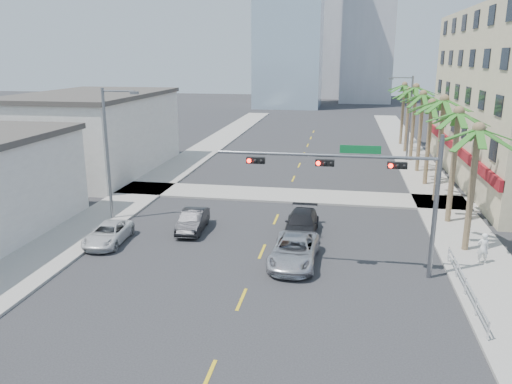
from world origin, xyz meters
TOP-DOWN VIEW (x-y plane):
  - ground at (0.00, 0.00)m, footprint 260.00×260.00m
  - sidewalk_right at (12.00, 20.00)m, footprint 4.00×120.00m
  - sidewalk_left at (-12.00, 20.00)m, footprint 4.00×120.00m
  - sidewalk_cross at (0.00, 22.00)m, footprint 80.00×4.00m
  - building_left_far at (-19.50, 28.00)m, footprint 11.00×18.00m
  - tower_far_center at (-3.00, 125.00)m, footprint 16.00×16.00m
  - traffic_signal_mast at (5.78, 7.95)m, footprint 11.12×0.54m
  - palm_tree_0 at (11.60, 12.00)m, footprint 4.80×4.80m
  - palm_tree_1 at (11.60, 17.20)m, footprint 4.80×4.80m
  - palm_tree_2 at (11.60, 22.40)m, footprint 4.80×4.80m
  - palm_tree_3 at (11.60, 27.60)m, footprint 4.80×4.80m
  - palm_tree_4 at (11.60, 32.80)m, footprint 4.80×4.80m
  - palm_tree_5 at (11.60, 38.00)m, footprint 4.80×4.80m
  - palm_tree_6 at (11.60, 43.20)m, footprint 4.80×4.80m
  - palm_tree_7 at (11.60, 48.40)m, footprint 4.80×4.80m
  - streetlight_left at (-11.00, 14.00)m, footprint 2.55×0.25m
  - streetlight_right at (11.00, 38.00)m, footprint 2.55×0.25m
  - guardrail at (10.30, 6.00)m, footprint 0.08×8.08m
  - car_parked_far at (-9.40, 9.72)m, footprint 2.25×4.43m
  - car_lane_left at (-5.00, 12.74)m, footprint 1.71×4.23m
  - car_lane_center at (1.99, 8.61)m, footprint 2.61×5.36m
  - car_lane_right at (2.00, 13.29)m, footprint 2.05×4.96m
  - pedestrian at (12.04, 10.09)m, footprint 0.63×0.42m

SIDE VIEW (x-z plane):
  - ground at x=0.00m, z-range 0.00..0.00m
  - sidewalk_right at x=12.00m, z-range 0.00..0.15m
  - sidewalk_left at x=-12.00m, z-range 0.00..0.15m
  - sidewalk_cross at x=0.00m, z-range 0.00..0.15m
  - car_parked_far at x=-9.40m, z-range 0.00..1.20m
  - guardrail at x=10.30m, z-range 0.17..1.17m
  - car_lane_left at x=-5.00m, z-range 0.00..1.37m
  - car_lane_right at x=2.00m, z-range 0.00..1.43m
  - car_lane_center at x=1.99m, z-range 0.00..1.47m
  - pedestrian at x=12.04m, z-range 0.15..1.85m
  - building_left_far at x=-19.50m, z-range 0.00..7.20m
  - streetlight_left at x=-11.00m, z-range 0.56..9.56m
  - streetlight_right at x=11.00m, z-range 0.56..9.56m
  - traffic_signal_mast at x=5.78m, z-range 1.46..8.66m
  - palm_tree_0 at x=11.60m, z-range 3.18..10.98m
  - palm_tree_3 at x=11.60m, z-range 3.18..10.98m
  - palm_tree_6 at x=11.60m, z-range 3.18..10.98m
  - palm_tree_1 at x=11.60m, z-range 3.35..11.51m
  - palm_tree_4 at x=11.60m, z-range 3.35..11.51m
  - palm_tree_7 at x=11.60m, z-range 3.35..11.51m
  - palm_tree_2 at x=11.60m, z-range 3.52..12.04m
  - palm_tree_5 at x=11.60m, z-range 3.52..12.04m
  - tower_far_center at x=-3.00m, z-range 0.00..42.00m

